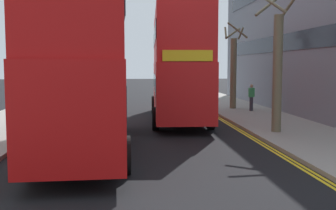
{
  "coord_description": "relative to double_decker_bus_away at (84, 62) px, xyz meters",
  "views": [
    {
      "loc": [
        -0.54,
        -0.56,
        2.91
      ],
      "look_at": [
        0.5,
        11.0,
        1.8
      ],
      "focal_mm": 44.53,
      "sensor_mm": 36.0,
      "label": 1
    }
  ],
  "objects": [
    {
      "name": "double_decker_bus_away",
      "position": [
        0.0,
        0.0,
        0.0
      ],
      "size": [
        3.09,
        10.89,
        5.64
      ],
      "color": "#B20F0F",
      "rests_on": "ground"
    },
    {
      "name": "kerb_line_outer",
      "position": [
        6.48,
        0.28,
        -3.03
      ],
      "size": [
        0.1,
        56.0,
        0.01
      ],
      "primitive_type": "cube",
      "color": "yellow",
      "rests_on": "ground"
    },
    {
      "name": "street_tree_far",
      "position": [
        8.14,
        12.08,
        -0.4
      ],
      "size": [
        1.42,
        1.42,
        5.45
      ],
      "color": "#6B6047",
      "rests_on": "sidewalk_right"
    },
    {
      "name": "double_decker_bus_oncoming",
      "position": [
        4.05,
        7.54,
        0.0
      ],
      "size": [
        3.16,
        10.91,
        5.64
      ],
      "color": "red",
      "rests_on": "ground"
    },
    {
      "name": "pedestrian_far",
      "position": [
        8.87,
        10.41,
        -2.04
      ],
      "size": [
        0.34,
        0.22,
        1.62
      ],
      "color": "#2D2D38",
      "rests_on": "sidewalk_right"
    },
    {
      "name": "sidewalk_right",
      "position": [
        8.58,
        2.28,
        -2.96
      ],
      "size": [
        4.0,
        80.0,
        0.14
      ],
      "primitive_type": "cube",
      "color": "gray",
      "rests_on": "ground"
    },
    {
      "name": "kerb_line_inner",
      "position": [
        6.32,
        0.28,
        -3.03
      ],
      "size": [
        0.1,
        56.0,
        0.01
      ],
      "primitive_type": "cube",
      "color": "yellow",
      "rests_on": "ground"
    },
    {
      "name": "street_tree_near",
      "position": [
        7.61,
        2.54,
        -0.28
      ],
      "size": [
        1.46,
        1.7,
        5.82
      ],
      "color": "#6B6047",
      "rests_on": "sidewalk_right"
    }
  ]
}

